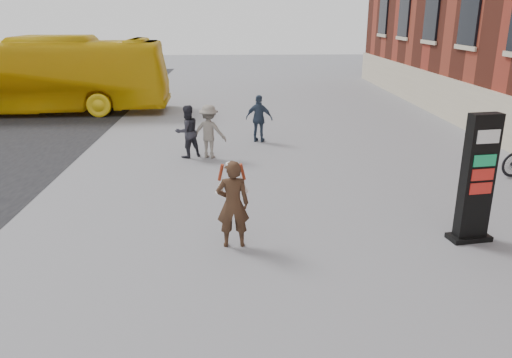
{
  "coord_description": "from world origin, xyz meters",
  "views": [
    {
      "loc": [
        0.13,
        -8.4,
        4.45
      ],
      "look_at": [
        0.56,
        1.76,
        1.08
      ],
      "focal_mm": 35.0,
      "sensor_mm": 36.0,
      "label": 1
    }
  ],
  "objects_px": {
    "woman": "(233,203)",
    "pedestrian_b": "(209,132)",
    "info_pylon": "(477,179)",
    "bus": "(30,75)",
    "pedestrian_a": "(187,132)",
    "pedestrian_c": "(259,119)"
  },
  "relations": [
    {
      "from": "pedestrian_c",
      "to": "woman",
      "type": "bearing_deg",
      "value": 102.68
    },
    {
      "from": "pedestrian_b",
      "to": "pedestrian_c",
      "type": "height_order",
      "value": "pedestrian_b"
    },
    {
      "from": "info_pylon",
      "to": "pedestrian_a",
      "type": "distance_m",
      "value": 9.14
    },
    {
      "from": "bus",
      "to": "pedestrian_c",
      "type": "height_order",
      "value": "bus"
    },
    {
      "from": "info_pylon",
      "to": "pedestrian_b",
      "type": "relative_size",
      "value": 1.54
    },
    {
      "from": "woman",
      "to": "pedestrian_b",
      "type": "xyz_separation_m",
      "value": [
        -0.78,
        6.53,
        -0.05
      ]
    },
    {
      "from": "bus",
      "to": "info_pylon",
      "type": "bearing_deg",
      "value": -137.57
    },
    {
      "from": "pedestrian_a",
      "to": "pedestrian_c",
      "type": "height_order",
      "value": "pedestrian_c"
    },
    {
      "from": "pedestrian_a",
      "to": "pedestrian_b",
      "type": "relative_size",
      "value": 0.99
    },
    {
      "from": "bus",
      "to": "pedestrian_b",
      "type": "bearing_deg",
      "value": -135.17
    },
    {
      "from": "woman",
      "to": "pedestrian_a",
      "type": "bearing_deg",
      "value": -80.49
    },
    {
      "from": "pedestrian_b",
      "to": "bus",
      "type": "bearing_deg",
      "value": -27.46
    },
    {
      "from": "bus",
      "to": "pedestrian_c",
      "type": "bearing_deg",
      "value": -122.38
    },
    {
      "from": "woman",
      "to": "pedestrian_c",
      "type": "xyz_separation_m",
      "value": [
        0.93,
        8.57,
        -0.06
      ]
    },
    {
      "from": "info_pylon",
      "to": "bus",
      "type": "relative_size",
      "value": 0.21
    },
    {
      "from": "bus",
      "to": "pedestrian_c",
      "type": "relative_size",
      "value": 7.38
    },
    {
      "from": "info_pylon",
      "to": "pedestrian_b",
      "type": "height_order",
      "value": "info_pylon"
    },
    {
      "from": "woman",
      "to": "bus",
      "type": "height_order",
      "value": "bus"
    },
    {
      "from": "woman",
      "to": "pedestrian_b",
      "type": "relative_size",
      "value": 1.04
    },
    {
      "from": "woman",
      "to": "bus",
      "type": "distance_m",
      "value": 17.43
    },
    {
      "from": "bus",
      "to": "pedestrian_b",
      "type": "distance_m",
      "value": 11.89
    },
    {
      "from": "info_pylon",
      "to": "bus",
      "type": "bearing_deg",
      "value": 125.19
    }
  ]
}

